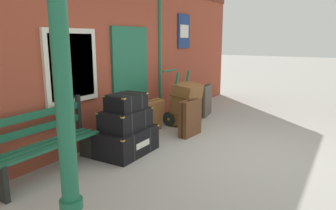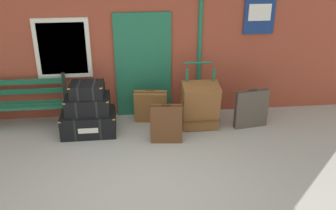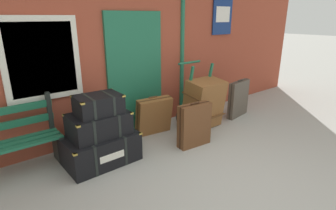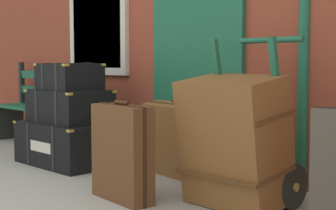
{
  "view_description": "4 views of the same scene",
  "coord_description": "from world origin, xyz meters",
  "px_view_note": "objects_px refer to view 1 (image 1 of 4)",
  "views": [
    {
      "loc": [
        -4.78,
        -1.38,
        1.88
      ],
      "look_at": [
        0.18,
        1.56,
        0.65
      ],
      "focal_mm": 33.46,
      "sensor_mm": 36.0,
      "label": 1
    },
    {
      "loc": [
        -0.07,
        -4.89,
        3.62
      ],
      "look_at": [
        0.61,
        1.71,
        0.51
      ],
      "focal_mm": 41.94,
      "sensor_mm": 36.0,
      "label": 2
    },
    {
      "loc": [
        -2.32,
        -1.58,
        2.02
      ],
      "look_at": [
        0.46,
        1.85,
        0.55
      ],
      "focal_mm": 28.78,
      "sensor_mm": 36.0,
      "label": 3
    },
    {
      "loc": [
        3.4,
        -1.07,
        1.02
      ],
      "look_at": [
        0.44,
        1.82,
        0.67
      ],
      "focal_mm": 54.54,
      "sensor_mm": 36.0,
      "label": 4
    }
  ],
  "objects_px": {
    "steamer_trunk_middle": "(126,119)",
    "porters_trolley": "(179,111)",
    "suitcase_slate": "(190,118)",
    "suitcase_charcoal": "(206,100)",
    "platform_bench": "(46,145)",
    "steamer_trunk_base": "(127,141)",
    "steamer_trunk_top": "(126,102)",
    "lamp_post": "(67,148)",
    "large_brown_trunk": "(186,104)",
    "suitcase_oxblood": "(150,116)"
  },
  "relations": [
    {
      "from": "lamp_post",
      "to": "suitcase_charcoal",
      "type": "distance_m",
      "value": 5.54
    },
    {
      "from": "porters_trolley",
      "to": "large_brown_trunk",
      "type": "distance_m",
      "value": 0.26
    },
    {
      "from": "steamer_trunk_middle",
      "to": "lamp_post",
      "type": "bearing_deg",
      "value": -151.62
    },
    {
      "from": "porters_trolley",
      "to": "suitcase_oxblood",
      "type": "xyz_separation_m",
      "value": [
        -0.91,
        0.16,
        0.06
      ]
    },
    {
      "from": "steamer_trunk_top",
      "to": "large_brown_trunk",
      "type": "bearing_deg",
      "value": -0.58
    },
    {
      "from": "large_brown_trunk",
      "to": "platform_bench",
      "type": "bearing_deg",
      "value": 172.33
    },
    {
      "from": "porters_trolley",
      "to": "suitcase_slate",
      "type": "relative_size",
      "value": 1.62
    },
    {
      "from": "large_brown_trunk",
      "to": "steamer_trunk_middle",
      "type": "bearing_deg",
      "value": 179.17
    },
    {
      "from": "large_brown_trunk",
      "to": "suitcase_slate",
      "type": "height_order",
      "value": "large_brown_trunk"
    },
    {
      "from": "steamer_trunk_base",
      "to": "steamer_trunk_middle",
      "type": "xyz_separation_m",
      "value": [
        0.01,
        0.02,
        0.37
      ]
    },
    {
      "from": "platform_bench",
      "to": "suitcase_charcoal",
      "type": "xyz_separation_m",
      "value": [
        4.32,
        -0.5,
        -0.07
      ]
    },
    {
      "from": "lamp_post",
      "to": "suitcase_slate",
      "type": "distance_m",
      "value": 3.84
    },
    {
      "from": "lamp_post",
      "to": "steamer_trunk_base",
      "type": "xyz_separation_m",
      "value": [
        2.29,
        1.23,
        -0.82
      ]
    },
    {
      "from": "steamer_trunk_top",
      "to": "large_brown_trunk",
      "type": "xyz_separation_m",
      "value": [
        2.07,
        -0.02,
        -0.4
      ]
    },
    {
      "from": "lamp_post",
      "to": "large_brown_trunk",
      "type": "xyz_separation_m",
      "value": [
        4.39,
        1.21,
        -0.57
      ]
    },
    {
      "from": "steamer_trunk_base",
      "to": "suitcase_oxblood",
      "type": "relative_size",
      "value": 1.48
    },
    {
      "from": "steamer_trunk_top",
      "to": "suitcase_charcoal",
      "type": "distance_m",
      "value": 3.1
    },
    {
      "from": "steamer_trunk_middle",
      "to": "suitcase_charcoal",
      "type": "relative_size",
      "value": 1.03
    },
    {
      "from": "platform_bench",
      "to": "steamer_trunk_base",
      "type": "xyz_separation_m",
      "value": [
        1.23,
        -0.44,
        -0.23
      ]
    },
    {
      "from": "steamer_trunk_base",
      "to": "steamer_trunk_middle",
      "type": "height_order",
      "value": "steamer_trunk_middle"
    },
    {
      "from": "platform_bench",
      "to": "suitcase_oxblood",
      "type": "relative_size",
      "value": 2.32
    },
    {
      "from": "lamp_post",
      "to": "steamer_trunk_middle",
      "type": "distance_m",
      "value": 2.65
    },
    {
      "from": "lamp_post",
      "to": "suitcase_oxblood",
      "type": "xyz_separation_m",
      "value": [
        3.47,
        1.55,
        -0.7
      ]
    },
    {
      "from": "lamp_post",
      "to": "suitcase_charcoal",
      "type": "bearing_deg",
      "value": 12.2
    },
    {
      "from": "platform_bench",
      "to": "large_brown_trunk",
      "type": "height_order",
      "value": "platform_bench"
    },
    {
      "from": "porters_trolley",
      "to": "steamer_trunk_base",
      "type": "bearing_deg",
      "value": -175.6
    },
    {
      "from": "suitcase_slate",
      "to": "steamer_trunk_top",
      "type": "bearing_deg",
      "value": 161.38
    },
    {
      "from": "platform_bench",
      "to": "steamer_trunk_top",
      "type": "xyz_separation_m",
      "value": [
        1.26,
        -0.43,
        0.43
      ]
    },
    {
      "from": "large_brown_trunk",
      "to": "suitcase_slate",
      "type": "xyz_separation_m",
      "value": [
        -0.68,
        -0.45,
        -0.11
      ]
    },
    {
      "from": "porters_trolley",
      "to": "suitcase_oxblood",
      "type": "bearing_deg",
      "value": 169.82
    },
    {
      "from": "steamer_trunk_middle",
      "to": "porters_trolley",
      "type": "bearing_deg",
      "value": 3.95
    },
    {
      "from": "lamp_post",
      "to": "steamer_trunk_top",
      "type": "xyz_separation_m",
      "value": [
        2.31,
        1.23,
        -0.16
      ]
    },
    {
      "from": "steamer_trunk_middle",
      "to": "suitcase_oxblood",
      "type": "xyz_separation_m",
      "value": [
        1.17,
        0.31,
        -0.25
      ]
    },
    {
      "from": "steamer_trunk_base",
      "to": "porters_trolley",
      "type": "relative_size",
      "value": 0.85
    },
    {
      "from": "suitcase_slate",
      "to": "suitcase_charcoal",
      "type": "bearing_deg",
      "value": 13.39
    },
    {
      "from": "suitcase_slate",
      "to": "suitcase_oxblood",
      "type": "bearing_deg",
      "value": 106.31
    },
    {
      "from": "porters_trolley",
      "to": "suitcase_oxblood",
      "type": "distance_m",
      "value": 0.93
    },
    {
      "from": "lamp_post",
      "to": "porters_trolley",
      "type": "xyz_separation_m",
      "value": [
        4.39,
        1.39,
        -0.76
      ]
    },
    {
      "from": "steamer_trunk_base",
      "to": "steamer_trunk_top",
      "type": "bearing_deg",
      "value": 18.35
    },
    {
      "from": "lamp_post",
      "to": "porters_trolley",
      "type": "relative_size",
      "value": 2.3
    },
    {
      "from": "platform_bench",
      "to": "suitcase_charcoal",
      "type": "relative_size",
      "value": 2.02
    },
    {
      "from": "suitcase_charcoal",
      "to": "lamp_post",
      "type": "bearing_deg",
      "value": -167.8
    },
    {
      "from": "suitcase_charcoal",
      "to": "steamer_trunk_top",
      "type": "bearing_deg",
      "value": 178.68
    },
    {
      "from": "platform_bench",
      "to": "steamer_trunk_base",
      "type": "bearing_deg",
      "value": -19.46
    },
    {
      "from": "steamer_trunk_middle",
      "to": "steamer_trunk_top",
      "type": "bearing_deg",
      "value": -35.14
    },
    {
      "from": "suitcase_oxblood",
      "to": "suitcase_slate",
      "type": "relative_size",
      "value": 0.93
    },
    {
      "from": "steamer_trunk_base",
      "to": "suitcase_oxblood",
      "type": "bearing_deg",
      "value": 15.38
    },
    {
      "from": "platform_bench",
      "to": "steamer_trunk_top",
      "type": "distance_m",
      "value": 1.39
    },
    {
      "from": "steamer_trunk_top",
      "to": "suitcase_oxblood",
      "type": "relative_size",
      "value": 0.92
    },
    {
      "from": "steamer_trunk_middle",
      "to": "porters_trolley",
      "type": "relative_size",
      "value": 0.68
    }
  ]
}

